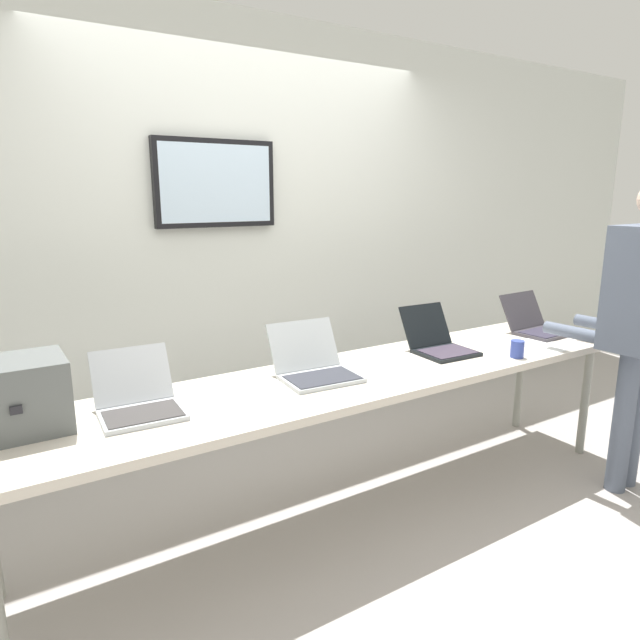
% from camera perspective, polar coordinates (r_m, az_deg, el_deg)
% --- Properties ---
extents(ground, '(8.00, 8.00, 0.04)m').
position_cam_1_polar(ground, '(3.13, 3.39, -19.17)').
color(ground, '#A19A96').
extents(back_wall, '(8.00, 0.11, 2.71)m').
position_cam_1_polar(back_wall, '(3.64, -6.92, 8.40)').
color(back_wall, silver).
rests_on(back_wall, ground).
extents(workbench, '(3.47, 0.70, 0.76)m').
position_cam_1_polar(workbench, '(2.81, 3.59, -6.43)').
color(workbench, beige).
rests_on(workbench, ground).
extents(equipment_box, '(0.38, 0.31, 0.28)m').
position_cam_1_polar(equipment_box, '(2.39, -29.12, -6.93)').
color(equipment_box, '#565B5B').
rests_on(equipment_box, workbench).
extents(laptop_station_0, '(0.34, 0.39, 0.24)m').
position_cam_1_polar(laptop_station_0, '(2.42, -18.24, -7.78)').
color(laptop_station_0, '#B0B6BC').
rests_on(laptop_station_0, workbench).
extents(laptop_station_1, '(0.39, 0.42, 0.25)m').
position_cam_1_polar(laptop_station_1, '(2.73, -0.59, -4.71)').
color(laptop_station_1, '#A9B0B5').
rests_on(laptop_station_1, workbench).
extents(laptop_station_2, '(0.33, 0.40, 0.25)m').
position_cam_1_polar(laptop_station_2, '(3.23, 12.11, -2.22)').
color(laptop_station_2, black).
rests_on(laptop_station_2, workbench).
extents(laptop_station_3, '(0.37, 0.38, 0.24)m').
position_cam_1_polar(laptop_station_3, '(3.86, 21.43, -0.40)').
color(laptop_station_3, '#3B373F').
rests_on(laptop_station_3, workbench).
extents(coffee_mug, '(0.07, 0.07, 0.10)m').
position_cam_1_polar(coffee_mug, '(3.24, 19.67, -2.83)').
color(coffee_mug, '#32459D').
rests_on(coffee_mug, workbench).
extents(paper_sheet, '(0.22, 0.30, 0.00)m').
position_cam_1_polar(paper_sheet, '(3.57, 22.11, -2.38)').
color(paper_sheet, white).
rests_on(paper_sheet, workbench).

